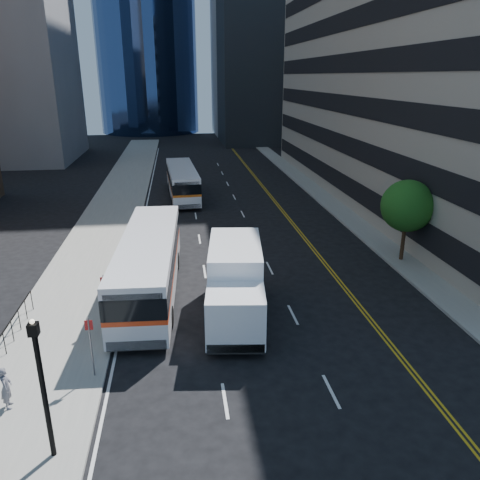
% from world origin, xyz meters
% --- Properties ---
extents(ground, '(160.00, 160.00, 0.00)m').
position_xyz_m(ground, '(0.00, 0.00, 0.00)').
color(ground, black).
rests_on(ground, ground).
extents(sidewalk_west, '(5.00, 90.00, 0.15)m').
position_xyz_m(sidewalk_west, '(-10.50, 25.00, 0.07)').
color(sidewalk_west, gray).
rests_on(sidewalk_west, ground).
extents(sidewalk_east, '(2.00, 90.00, 0.15)m').
position_xyz_m(sidewalk_east, '(9.00, 25.00, 0.07)').
color(sidewalk_east, gray).
rests_on(sidewalk_east, ground).
extents(street_tree, '(3.20, 3.20, 5.10)m').
position_xyz_m(street_tree, '(9.00, 8.00, 3.64)').
color(street_tree, '#332114').
rests_on(street_tree, sidewalk_east).
extents(lamp_post, '(0.28, 0.28, 4.56)m').
position_xyz_m(lamp_post, '(-9.00, -6.00, 2.72)').
color(lamp_post, black).
rests_on(lamp_post, sidewalk_west).
extents(bus_front, '(3.30, 12.55, 3.21)m').
position_xyz_m(bus_front, '(-6.56, 5.41, 1.75)').
color(bus_front, silver).
rests_on(bus_front, ground).
extents(bus_rear, '(3.12, 11.39, 2.91)m').
position_xyz_m(bus_rear, '(-4.46, 26.71, 1.59)').
color(bus_rear, white).
rests_on(bus_rear, ground).
extents(box_truck, '(3.34, 7.51, 3.48)m').
position_xyz_m(box_truck, '(-2.35, 2.13, 1.83)').
color(box_truck, white).
rests_on(box_truck, ground).
extents(pedestrian, '(0.49, 0.65, 1.60)m').
position_xyz_m(pedestrian, '(-11.08, -3.50, 0.95)').
color(pedestrian, slate).
rests_on(pedestrian, sidewalk_west).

